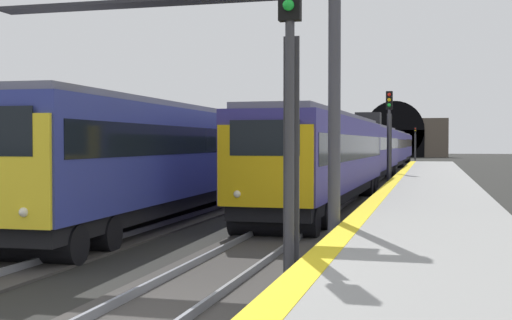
# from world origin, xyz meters

# --- Properties ---
(platform_right) EXTENTS (112.00, 3.82, 0.94)m
(platform_right) POSITION_xyz_m (0.00, -4.19, 0.47)
(platform_right) COLOR gray
(platform_right) RESTS_ON ground_plane
(platform_right_edge_strip) EXTENTS (112.00, 0.50, 0.01)m
(platform_right_edge_strip) POSITION_xyz_m (0.00, -2.53, 0.95)
(platform_right_edge_strip) COLOR yellow
(platform_right_edge_strip) RESTS_ON platform_right
(train_main_approaching) EXTENTS (77.28, 3.12, 4.74)m
(train_main_approaching) POSITION_xyz_m (46.92, 0.00, 2.19)
(train_main_approaching) COLOR navy
(train_main_approaching) RESTS_ON ground_plane
(train_adjacent_platform) EXTENTS (57.81, 3.36, 4.89)m
(train_adjacent_platform) POSITION_xyz_m (31.72, 4.79, 2.30)
(train_adjacent_platform) COLOR navy
(train_adjacent_platform) RESTS_ON ground_plane
(railway_signal_near) EXTENTS (0.39, 0.38, 5.86)m
(railway_signal_near) POSITION_xyz_m (2.18, -1.82, 3.51)
(railway_signal_near) COLOR #38383D
(railway_signal_near) RESTS_ON ground_plane
(railway_signal_mid) EXTENTS (0.39, 0.38, 5.66)m
(railway_signal_mid) POSITION_xyz_m (30.36, -1.82, 3.40)
(railway_signal_mid) COLOR #38383D
(railway_signal_mid) RESTS_ON ground_plane
(railway_signal_far) EXTENTS (0.39, 0.38, 4.96)m
(railway_signal_far) POSITION_xyz_m (93.65, -1.82, 2.92)
(railway_signal_far) COLOR #38383D
(railway_signal_far) RESTS_ON ground_plane
(overhead_signal_gantry) EXTENTS (0.70, 9.22, 6.87)m
(overhead_signal_gantry) POSITION_xyz_m (5.88, 2.40, 5.26)
(overhead_signal_gantry) COLOR #3F3F47
(overhead_signal_gantry) RESTS_ON ground_plane
(tunnel_portal) EXTENTS (2.13, 18.99, 10.63)m
(tunnel_portal) POSITION_xyz_m (117.75, 2.40, 3.60)
(tunnel_portal) COLOR #51473D
(tunnel_portal) RESTS_ON ground_plane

